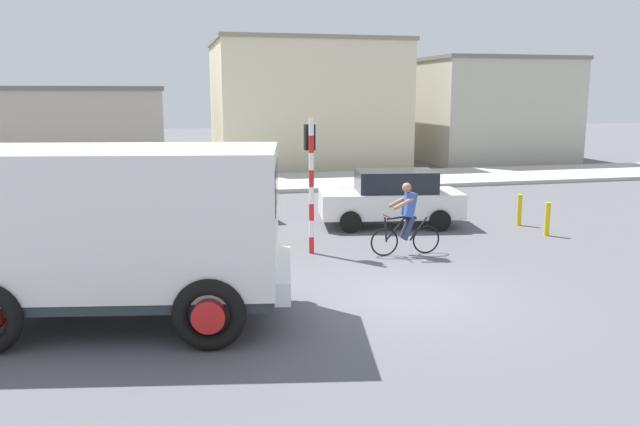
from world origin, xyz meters
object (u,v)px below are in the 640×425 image
at_px(car_white_mid, 391,198).
at_px(bollard_far, 519,210).
at_px(pedestrian_near_kerb, 171,183).
at_px(bollard_near, 547,219).
at_px(cyclist, 406,219).
at_px(traffic_light_pole, 311,167).
at_px(truck_foreground, 118,224).
at_px(car_red_near, 195,195).

height_order(car_white_mid, bollard_far, car_white_mid).
xyz_separation_m(car_white_mid, bollard_far, (3.61, -0.83, -0.37)).
height_order(pedestrian_near_kerb, bollard_near, pedestrian_near_kerb).
relative_size(cyclist, traffic_light_pole, 0.54).
distance_m(cyclist, bollard_near, 4.57).
xyz_separation_m(truck_foreground, car_white_mid, (7.03, 6.42, -0.85)).
bearing_deg(bollard_near, cyclist, -166.62).
xyz_separation_m(traffic_light_pole, bollard_far, (6.56, 1.71, -1.62)).
relative_size(truck_foreground, car_white_mid, 1.37).
height_order(car_red_near, pedestrian_near_kerb, pedestrian_near_kerb).
distance_m(car_white_mid, bollard_far, 3.72).
bearing_deg(cyclist, car_red_near, 132.45).
distance_m(traffic_light_pole, pedestrian_near_kerb, 7.65).
bearing_deg(traffic_light_pole, car_white_mid, 40.66).
bearing_deg(cyclist, truck_foreground, -153.22).
bearing_deg(car_white_mid, truck_foreground, -137.62).
bearing_deg(car_red_near, traffic_light_pole, -59.91).
distance_m(car_white_mid, pedestrian_near_kerb, 7.49).
relative_size(traffic_light_pole, pedestrian_near_kerb, 1.98).
relative_size(truck_foreground, cyclist, 3.34).
distance_m(pedestrian_near_kerb, bollard_far, 11.01).
xyz_separation_m(car_red_near, car_white_mid, (5.45, -1.78, 0.00)).
xyz_separation_m(truck_foreground, cyclist, (6.22, 3.14, -0.80)).
bearing_deg(traffic_light_pole, bollard_far, 14.58).
bearing_deg(traffic_light_pole, cyclist, -19.33).
bearing_deg(car_white_mid, car_red_near, 161.86).
distance_m(traffic_light_pole, car_red_near, 5.14).
relative_size(cyclist, pedestrian_near_kerb, 1.07).
distance_m(car_red_near, bollard_near, 9.91).
distance_m(traffic_light_pole, bollard_near, 6.76).
bearing_deg(car_red_near, bollard_near, -23.89).
height_order(car_white_mid, pedestrian_near_kerb, pedestrian_near_kerb).
distance_m(car_red_near, pedestrian_near_kerb, 2.62).
relative_size(car_red_near, car_white_mid, 1.00).
bearing_deg(car_white_mid, bollard_far, -12.90).
bearing_deg(bollard_far, bollard_near, -90.00).
bearing_deg(truck_foreground, traffic_light_pole, 43.56).
bearing_deg(cyclist, bollard_far, 29.00).
bearing_deg(pedestrian_near_kerb, bollard_near, -33.93).
distance_m(traffic_light_pole, bollard_far, 6.96).
distance_m(truck_foreground, cyclist, 7.01).
height_order(truck_foreground, bollard_near, truck_foreground).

